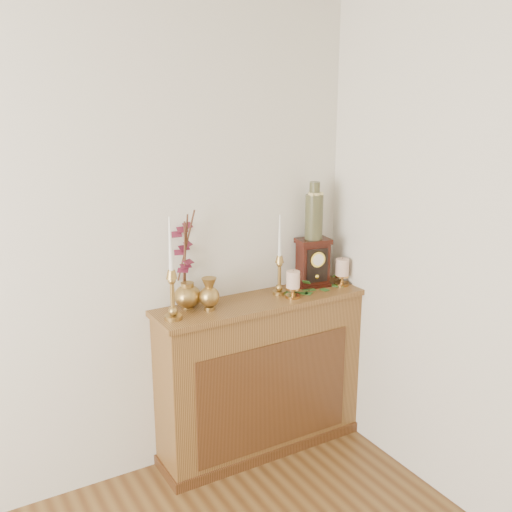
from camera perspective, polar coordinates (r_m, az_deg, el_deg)
room_walls at (r=0.73m, az=-10.03°, el=-14.94°), size 4.08×4.58×2.64m
console_shelf at (r=3.52m, az=0.50°, el=-11.70°), size 1.24×0.34×0.93m
candlestick_left at (r=3.02m, az=-8.00°, el=-2.90°), size 0.09×0.09×0.53m
candlestick_center at (r=3.37m, az=2.25°, el=-1.21°), size 0.08×0.08×0.46m
bud_vase at (r=3.15m, az=-4.47°, el=-3.66°), size 0.11×0.11×0.18m
ginger_jar at (r=3.17m, az=-6.86°, el=-0.65°), size 0.22×0.24×0.54m
pillar_candle_left at (r=3.33m, az=3.54°, el=-2.58°), size 0.08×0.08×0.16m
pillar_candle_right at (r=3.57m, az=8.20°, el=-1.39°), size 0.09×0.09×0.17m
ivy_garland at (r=3.53m, az=5.72°, el=-2.88°), size 0.41×0.17×0.08m
mantel_clock at (r=3.53m, az=5.44°, el=-0.65°), size 0.21×0.16×0.29m
ceramic_vase at (r=3.46m, az=5.55°, el=4.04°), size 0.10×0.10×0.33m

